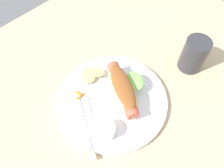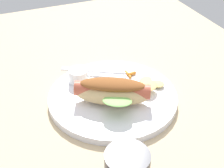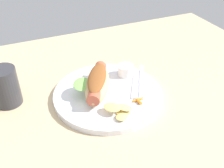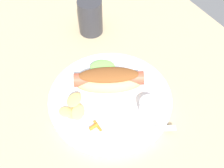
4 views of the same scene
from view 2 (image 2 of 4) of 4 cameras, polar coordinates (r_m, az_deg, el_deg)
name	(u,v)px [view 2 (image 2 of 4)]	position (r cm, az deg, el deg)	size (l,w,h in cm)	color
ground_plane	(121,101)	(74.68, 1.67, -2.97)	(120.00, 90.00, 1.80)	tan
plate	(113,98)	(72.68, 0.25, -2.49)	(29.03, 29.03, 1.60)	white
hot_dog	(112,91)	(68.42, 0.09, -1.30)	(13.88, 17.22, 5.67)	#DBB77A
sauce_ramekin	(78,76)	(76.10, -5.97, 1.46)	(4.55, 4.55, 3.19)	white
fork	(96,71)	(80.20, -2.92, 2.38)	(9.09, 15.19, 0.40)	silver
knife	(100,75)	(78.55, -2.21, 1.60)	(13.07, 1.40, 0.36)	silver
chips_pile	(150,83)	(74.74, 6.77, 0.13)	(8.08, 7.54, 2.17)	#DDC072
carrot_garnish	(130,74)	(78.69, 3.23, 1.79)	(2.98, 2.25, 0.82)	orange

